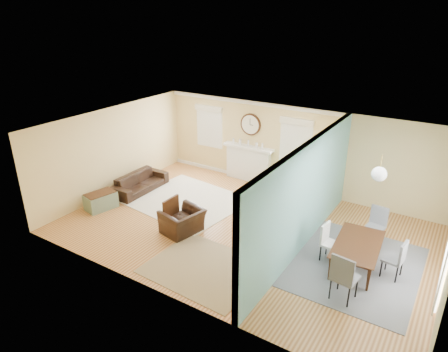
% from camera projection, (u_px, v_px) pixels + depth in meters
% --- Properties ---
extents(floor, '(9.00, 9.00, 0.00)m').
position_uv_depth(floor, '(244.00, 230.00, 10.16)').
color(floor, '#965323').
rests_on(floor, ground).
extents(wall_back, '(9.00, 0.02, 2.60)m').
position_uv_depth(wall_back, '(294.00, 149.00, 12.00)').
color(wall_back, '#DBBB7B').
rests_on(wall_back, ground).
extents(wall_front, '(9.00, 0.02, 2.60)m').
position_uv_depth(wall_front, '(165.00, 239.00, 7.32)').
color(wall_front, '#DBBB7B').
rests_on(wall_front, ground).
extents(wall_left, '(0.02, 6.00, 2.60)m').
position_uv_depth(wall_left, '(114.00, 151.00, 11.88)').
color(wall_left, '#DBBB7B').
rests_on(wall_left, ground).
extents(ceiling, '(9.00, 6.00, 0.02)m').
position_uv_depth(ceiling, '(246.00, 131.00, 9.15)').
color(ceiling, white).
rests_on(ceiling, wall_back).
extents(partition, '(0.17, 6.00, 2.60)m').
position_uv_depth(partition, '(309.00, 191.00, 9.11)').
color(partition, '#DBBB7B').
rests_on(partition, ground).
extents(fireplace, '(1.70, 0.30, 1.17)m').
position_uv_depth(fireplace, '(248.00, 163.00, 12.91)').
color(fireplace, white).
rests_on(fireplace, ground).
extents(wall_clock, '(0.70, 0.07, 0.70)m').
position_uv_depth(wall_clock, '(251.00, 124.00, 12.50)').
color(wall_clock, '#3F2411').
rests_on(wall_clock, wall_back).
extents(window_left, '(1.05, 0.13, 1.42)m').
position_uv_depth(window_left, '(210.00, 124.00, 13.32)').
color(window_left, white).
rests_on(window_left, wall_back).
extents(window_right, '(1.05, 0.13, 1.42)m').
position_uv_depth(window_right, '(296.00, 138.00, 11.80)').
color(window_right, white).
rests_on(window_right, wall_back).
extents(pendant, '(0.30, 0.30, 0.55)m').
position_uv_depth(pendant, '(379.00, 174.00, 7.83)').
color(pendant, gold).
rests_on(pendant, ceiling).
extents(rug_cream, '(3.35, 2.99, 0.02)m').
position_uv_depth(rug_cream, '(187.00, 201.00, 11.68)').
color(rug_cream, beige).
rests_on(rug_cream, floor).
extents(rug_jute, '(2.46, 2.04, 0.01)m').
position_uv_depth(rug_jute, '(205.00, 268.00, 8.65)').
color(rug_jute, '#96825B').
rests_on(rug_jute, floor).
extents(rug_grey, '(2.54, 3.17, 0.01)m').
position_uv_depth(rug_grey, '(356.00, 266.00, 8.71)').
color(rug_grey, slate).
rests_on(rug_grey, floor).
extents(sofa, '(0.77, 1.90, 0.55)m').
position_uv_depth(sofa, '(140.00, 182.00, 12.24)').
color(sofa, black).
rests_on(sofa, floor).
extents(eames_chair, '(1.02, 1.11, 0.62)m').
position_uv_depth(eames_chair, '(183.00, 221.00, 9.93)').
color(eames_chair, black).
rests_on(eames_chair, floor).
extents(green_chair, '(0.81, 0.83, 0.67)m').
position_uv_depth(green_chair, '(279.00, 187.00, 11.78)').
color(green_chair, '#006B42').
rests_on(green_chair, floor).
extents(trunk, '(0.68, 0.92, 0.48)m').
position_uv_depth(trunk, '(101.00, 201.00, 11.16)').
color(trunk, gray).
rests_on(trunk, floor).
extents(credenza, '(0.47, 1.38, 0.80)m').
position_uv_depth(credenza, '(309.00, 204.00, 10.59)').
color(credenza, '#A8704A').
rests_on(credenza, floor).
extents(tv, '(0.25, 1.10, 0.63)m').
position_uv_depth(tv, '(310.00, 180.00, 10.32)').
color(tv, black).
rests_on(tv, credenza).
extents(garden_stool, '(0.34, 0.34, 0.50)m').
position_uv_depth(garden_stool, '(288.00, 227.00, 9.78)').
color(garden_stool, white).
rests_on(garden_stool, floor).
extents(potted_plant, '(0.38, 0.42, 0.41)m').
position_uv_depth(potted_plant, '(289.00, 211.00, 9.61)').
color(potted_plant, '#337F33').
rests_on(potted_plant, garden_stool).
extents(dining_table, '(1.04, 1.71, 0.58)m').
position_uv_depth(dining_table, '(358.00, 255.00, 8.60)').
color(dining_table, '#3F2411').
rests_on(dining_table, floor).
extents(dining_chair_n, '(0.45, 0.45, 0.93)m').
position_uv_depth(dining_chair_n, '(376.00, 224.00, 9.35)').
color(dining_chair_n, slate).
rests_on(dining_chair_n, floor).
extents(dining_chair_s, '(0.52, 0.52, 1.03)m').
position_uv_depth(dining_chair_s, '(346.00, 272.00, 7.52)').
color(dining_chair_s, slate).
rests_on(dining_chair_s, floor).
extents(dining_chair_w, '(0.43, 0.43, 0.87)m').
position_uv_depth(dining_chair_w, '(331.00, 240.00, 8.74)').
color(dining_chair_w, white).
rests_on(dining_chair_w, floor).
extents(dining_chair_e, '(0.43, 0.43, 0.88)m').
position_uv_depth(dining_chair_e, '(394.00, 256.00, 8.20)').
color(dining_chair_e, slate).
rests_on(dining_chair_e, floor).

